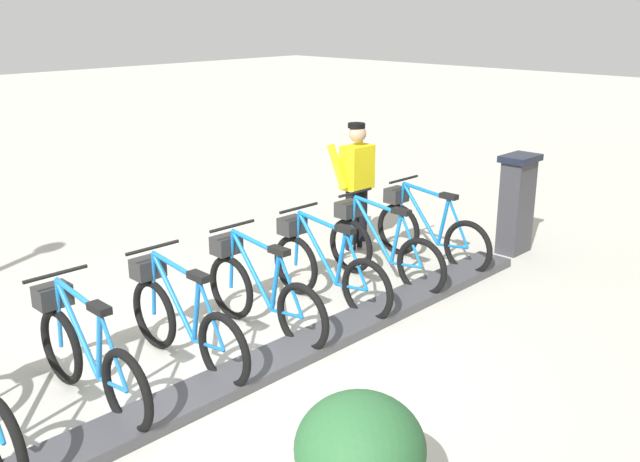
{
  "coord_description": "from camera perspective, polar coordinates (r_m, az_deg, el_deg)",
  "views": [
    {
      "loc": [
        -4.29,
        3.57,
        3.07
      ],
      "look_at": [
        0.5,
        -1.44,
        0.9
      ],
      "focal_mm": 40.54,
      "sensor_mm": 36.0,
      "label": 1
    }
  ],
  "objects": [
    {
      "name": "ground_plane",
      "position": [
        6.37,
        -5.82,
        -11.52
      ],
      "size": [
        60.0,
        60.0,
        0.0
      ],
      "primitive_type": "plane",
      "color": "beige"
    },
    {
      "name": "bike_docked_3",
      "position": [
        7.04,
        -4.79,
        -4.72
      ],
      "size": [
        1.72,
        0.54,
        1.02
      ],
      "color": "black",
      "rests_on": "ground"
    },
    {
      "name": "worker_near_rack",
      "position": [
        9.29,
        2.88,
        3.9
      ],
      "size": [
        0.47,
        0.63,
        1.66
      ],
      "color": "white",
      "rests_on": "ground"
    },
    {
      "name": "bike_docked_0",
      "position": [
        8.99,
        8.44,
        0.1
      ],
      "size": [
        1.72,
        0.54,
        1.02
      ],
      "color": "black",
      "rests_on": "ground"
    },
    {
      "name": "payment_kiosk",
      "position": [
        9.56,
        15.24,
        2.2
      ],
      "size": [
        0.36,
        0.52,
        1.28
      ],
      "color": "#38383D",
      "rests_on": "ground"
    },
    {
      "name": "bike_docked_1",
      "position": [
        8.29,
        4.74,
        -1.26
      ],
      "size": [
        1.72,
        0.54,
        1.02
      ],
      "color": "black",
      "rests_on": "ground"
    },
    {
      "name": "bike_docked_2",
      "position": [
        7.63,
        0.37,
        -2.86
      ],
      "size": [
        1.72,
        0.54,
        1.02
      ],
      "color": "black",
      "rests_on": "ground"
    },
    {
      "name": "bike_docked_4",
      "position": [
        6.52,
        -10.87,
        -6.84
      ],
      "size": [
        1.72,
        0.54,
        1.02
      ],
      "color": "black",
      "rests_on": "ground"
    },
    {
      "name": "bike_docked_5",
      "position": [
        6.09,
        -17.97,
        -9.2
      ],
      "size": [
        1.72,
        0.54,
        1.02
      ],
      "color": "black",
      "rests_on": "ground"
    },
    {
      "name": "dock_rail_base",
      "position": [
        6.34,
        -5.83,
        -11.13
      ],
      "size": [
        0.44,
        8.15,
        0.1
      ],
      "primitive_type": "cube",
      "color": "#47474C",
      "rests_on": "ground"
    }
  ]
}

